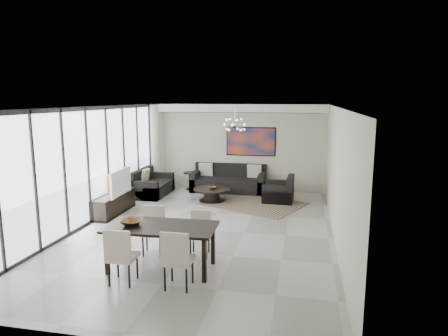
% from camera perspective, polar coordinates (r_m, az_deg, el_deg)
% --- Properties ---
extents(room_shell, '(6.00, 9.00, 2.90)m').
position_cam_1_polar(room_shell, '(9.18, -0.14, -0.42)').
color(room_shell, '#A8A39B').
rests_on(room_shell, ground).
extents(window_wall, '(0.37, 8.95, 2.90)m').
position_cam_1_polar(window_wall, '(10.36, -18.41, 0.36)').
color(window_wall, silver).
rests_on(window_wall, floor).
extents(soffit, '(5.98, 0.40, 0.26)m').
position_cam_1_polar(soffit, '(13.34, 1.67, 8.55)').
color(soffit, white).
rests_on(soffit, room_shell).
extents(painting, '(1.68, 0.04, 0.98)m').
position_cam_1_polar(painting, '(13.51, 3.86, 3.79)').
color(painting, '#CA4D1C').
rests_on(painting, room_shell).
extents(chandelier, '(0.66, 0.66, 0.71)m').
position_cam_1_polar(chandelier, '(11.54, 1.59, 6.23)').
color(chandelier, silver).
rests_on(chandelier, room_shell).
extents(rug, '(3.30, 2.99, 0.01)m').
position_cam_1_polar(rug, '(11.94, 4.33, -5.09)').
color(rug, black).
rests_on(rug, floor).
extents(coffee_table, '(1.10, 1.10, 0.39)m').
position_cam_1_polar(coffee_table, '(12.18, -1.78, -3.73)').
color(coffee_table, black).
rests_on(coffee_table, floor).
extents(bowl_coffee, '(0.25, 0.25, 0.07)m').
position_cam_1_polar(bowl_coffee, '(12.11, -1.58, -2.84)').
color(bowl_coffee, brown).
rests_on(bowl_coffee, coffee_table).
extents(sofa_main, '(2.46, 1.01, 0.89)m').
position_cam_1_polar(sofa_main, '(13.45, 0.68, -2.04)').
color(sofa_main, black).
rests_on(sofa_main, floor).
extents(loveseat, '(0.94, 1.66, 0.83)m').
position_cam_1_polar(loveseat, '(13.15, -10.37, -2.57)').
color(loveseat, black).
rests_on(loveseat, floor).
extents(armchair, '(0.92, 0.97, 0.79)m').
position_cam_1_polar(armchair, '(12.25, 7.96, -3.49)').
color(armchair, black).
rests_on(armchair, floor).
extents(side_table, '(0.44, 0.44, 0.60)m').
position_cam_1_polar(side_table, '(13.72, -4.89, -1.38)').
color(side_table, black).
rests_on(side_table, floor).
extents(tv_console, '(0.50, 1.76, 0.55)m').
position_cam_1_polar(tv_console, '(11.28, -15.55, -4.93)').
color(tv_console, black).
rests_on(tv_console, floor).
extents(television, '(0.19, 1.19, 0.68)m').
position_cam_1_polar(television, '(11.01, -15.13, -1.98)').
color(television, gray).
rests_on(television, tv_console).
extents(dining_table, '(2.02, 1.06, 0.83)m').
position_cam_1_polar(dining_table, '(7.41, -8.97, -8.78)').
color(dining_table, black).
rests_on(dining_table, floor).
extents(dining_chair_sw, '(0.47, 0.47, 0.99)m').
position_cam_1_polar(dining_chair_sw, '(6.99, -14.63, -11.66)').
color(dining_chair_sw, beige).
rests_on(dining_chair_sw, floor).
extents(dining_chair_se, '(0.47, 0.47, 1.01)m').
position_cam_1_polar(dining_chair_se, '(6.66, -6.77, -12.39)').
color(dining_chair_se, beige).
rests_on(dining_chair_se, floor).
extents(dining_chair_nw, '(0.50, 0.50, 0.95)m').
position_cam_1_polar(dining_chair_nw, '(8.30, -10.00, -8.20)').
color(dining_chair_nw, beige).
rests_on(dining_chair_nw, floor).
extents(dining_chair_ne, '(0.44, 0.44, 0.88)m').
position_cam_1_polar(dining_chair_ne, '(8.10, -3.39, -8.79)').
color(dining_chair_ne, beige).
rests_on(dining_chair_ne, floor).
extents(bowl_dining, '(0.39, 0.39, 0.09)m').
position_cam_1_polar(bowl_dining, '(7.53, -13.09, -7.57)').
color(bowl_dining, brown).
rests_on(bowl_dining, dining_table).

